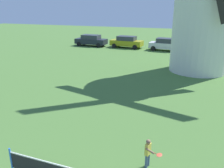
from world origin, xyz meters
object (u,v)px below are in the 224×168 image
parked_car_mustard (127,42)px  parked_car_silver (166,44)px  parked_car_black (91,40)px  parked_car_green (213,46)px  player_far (149,152)px

parked_car_mustard → parked_car_silver: size_ratio=1.08×
parked_car_silver → parked_car_black: bearing=179.6°
parked_car_mustard → parked_car_green: bearing=1.1°
player_far → parked_car_black: parked_car_black is taller
player_far → parked_car_silver: (-2.74, 23.10, 0.20)m
player_far → parked_car_mustard: size_ratio=0.24×
parked_car_black → parked_car_mustard: (5.19, 0.30, -0.00)m
parked_car_mustard → parked_car_green: 10.85m
parked_car_mustard → parked_car_silver: same height
player_far → parked_car_black: (-13.23, 23.17, 0.20)m
player_far → parked_car_green: (2.81, 23.67, 0.20)m
parked_car_black → parked_car_green: same height
player_far → parked_car_silver: 23.26m
parked_car_green → parked_car_mustard: bearing=-178.9°
parked_car_black → parked_car_silver: same height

